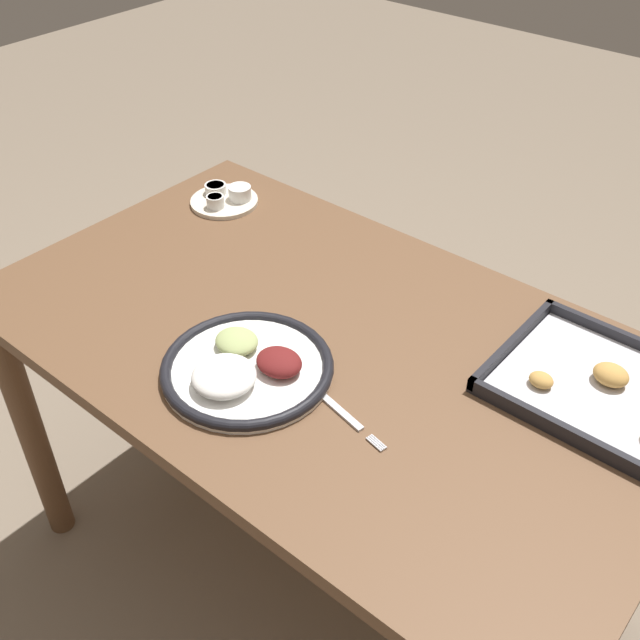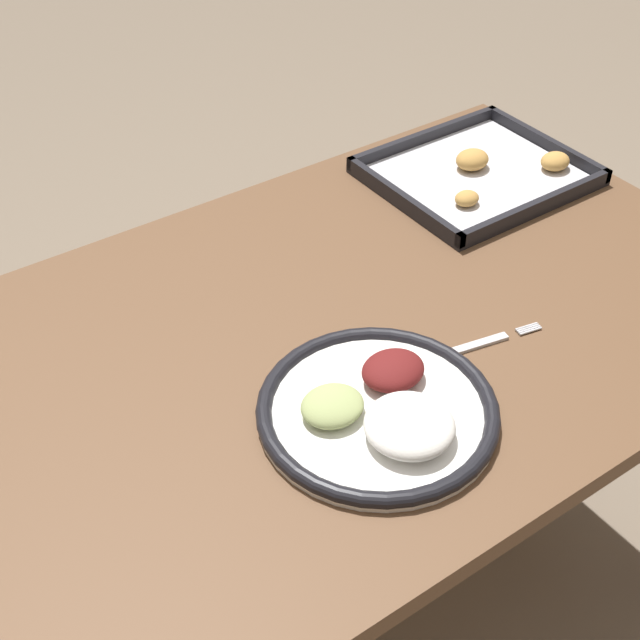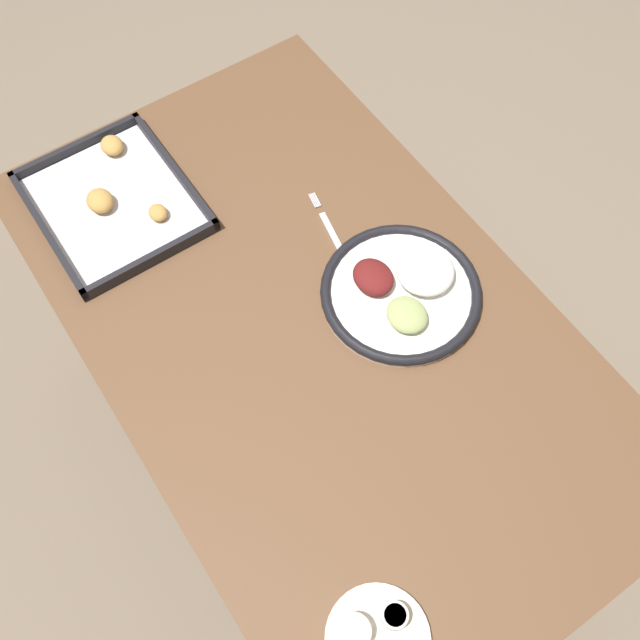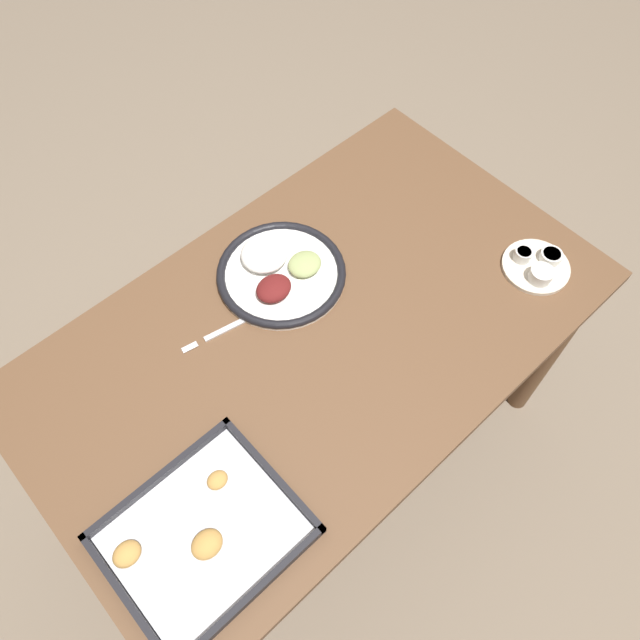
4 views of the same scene
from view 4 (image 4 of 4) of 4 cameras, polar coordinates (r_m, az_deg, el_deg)
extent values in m
plane|color=#7A6B59|center=(2.02, -0.25, -11.38)|extent=(8.00, 8.00, 0.00)
cube|color=brown|center=(1.37, -0.36, -1.25)|extent=(1.28, 0.76, 0.03)
cylinder|color=brown|center=(2.05, 5.78, 9.34)|extent=(0.06, 0.06, 0.70)
cylinder|color=brown|center=(1.77, -22.65, -11.46)|extent=(0.06, 0.06, 0.70)
cylinder|color=brown|center=(1.88, 20.27, -2.58)|extent=(0.06, 0.06, 0.70)
cylinder|color=white|center=(1.43, -3.55, 4.19)|extent=(0.29, 0.29, 0.01)
torus|color=black|center=(1.43, -3.56, 4.32)|extent=(0.30, 0.30, 0.02)
ellipsoid|color=white|center=(1.44, -5.13, 6.02)|extent=(0.11, 0.11, 0.04)
ellipsoid|color=maroon|center=(1.38, -4.26, 2.91)|extent=(0.08, 0.07, 0.03)
ellipsoid|color=#9EAD6B|center=(1.42, -1.41, 5.13)|extent=(0.08, 0.07, 0.03)
cube|color=silver|center=(1.37, -7.76, -0.41)|extent=(0.15, 0.04, 0.00)
cylinder|color=silver|center=(1.37, -11.91, -2.27)|extent=(0.03, 0.01, 0.00)
cylinder|color=silver|center=(1.36, -11.85, -2.38)|extent=(0.03, 0.01, 0.00)
cylinder|color=silver|center=(1.36, -11.79, -2.50)|extent=(0.03, 0.01, 0.00)
cylinder|color=silver|center=(1.36, -11.72, -2.61)|extent=(0.03, 0.01, 0.00)
cylinder|color=beige|center=(1.53, 19.12, 4.62)|extent=(0.16, 0.16, 0.01)
cylinder|color=silver|center=(1.54, 20.34, 5.48)|extent=(0.05, 0.05, 0.02)
cylinder|color=#593319|center=(1.53, 20.44, 5.67)|extent=(0.04, 0.04, 0.01)
cylinder|color=silver|center=(1.51, 18.05, 5.68)|extent=(0.04, 0.04, 0.03)
cylinder|color=#B22819|center=(1.51, 18.16, 5.93)|extent=(0.03, 0.03, 0.01)
cylinder|color=silver|center=(1.49, 19.54, 3.92)|extent=(0.05, 0.05, 0.03)
cylinder|color=#C67F23|center=(1.48, 19.68, 4.19)|extent=(0.04, 0.04, 0.01)
cube|color=black|center=(1.21, -10.52, -18.79)|extent=(0.34, 0.29, 0.01)
cube|color=silver|center=(1.21, -10.55, -18.75)|extent=(0.31, 0.27, 0.00)
cube|color=black|center=(1.25, -14.52, -13.78)|extent=(0.34, 0.01, 0.02)
cube|color=black|center=(1.17, -6.24, -23.72)|extent=(0.34, 0.01, 0.02)
cube|color=black|center=(1.21, -4.39, -13.82)|extent=(0.01, 0.29, 0.02)
cube|color=black|center=(1.21, -17.25, -23.27)|extent=(0.01, 0.29, 0.02)
ellipsoid|color=#C18E47|center=(1.19, -10.30, -19.52)|extent=(0.06, 0.05, 0.03)
ellipsoid|color=#C18E47|center=(1.22, -17.25, -19.75)|extent=(0.05, 0.04, 0.03)
ellipsoid|color=#C18E47|center=(1.22, -9.37, -14.24)|extent=(0.04, 0.04, 0.02)
camera|label=1|loc=(1.37, -56.51, 23.61)|focal=42.00mm
camera|label=2|loc=(1.63, -5.88, 45.13)|focal=50.00mm
camera|label=3|loc=(0.99, 57.74, 42.89)|focal=42.00mm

